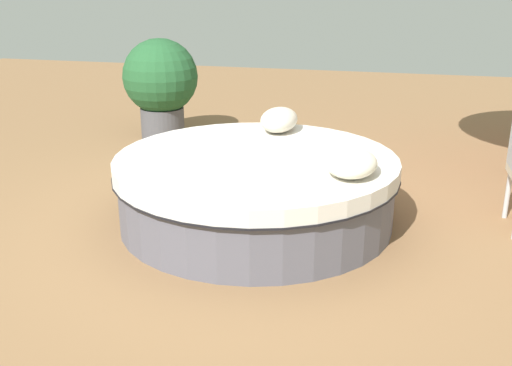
{
  "coord_description": "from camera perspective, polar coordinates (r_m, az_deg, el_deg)",
  "views": [
    {
      "loc": [
        -4.51,
        -1.08,
        1.98
      ],
      "look_at": [
        0.0,
        0.0,
        0.34
      ],
      "focal_mm": 42.48,
      "sensor_mm": 36.0,
      "label": 1
    }
  ],
  "objects": [
    {
      "name": "throw_pillow_0",
      "position": [
        4.46,
        8.96,
        1.89
      ],
      "size": [
        0.55,
        0.38,
        0.18
      ],
      "primitive_type": "ellipsoid",
      "color": "beige",
      "rests_on": "round_bed"
    },
    {
      "name": "planter",
      "position": [
        7.43,
        -8.97,
        9.33
      ],
      "size": [
        0.9,
        0.9,
        1.21
      ],
      "color": "#4C4C51",
      "rests_on": "ground_plane"
    },
    {
      "name": "round_bed",
      "position": [
        4.93,
        -0.0,
        -0.54
      ],
      "size": [
        2.29,
        2.29,
        0.56
      ],
      "color": "#595966",
      "rests_on": "ground_plane"
    },
    {
      "name": "throw_pillow_1",
      "position": [
        5.61,
        2.18,
        5.98
      ],
      "size": [
        0.54,
        0.33,
        0.21
      ],
      "primitive_type": "ellipsoid",
      "color": "beige",
      "rests_on": "round_bed"
    },
    {
      "name": "ground_plane",
      "position": [
        5.04,
        -0.0,
        -3.6
      ],
      "size": [
        16.0,
        16.0,
        0.0
      ],
      "primitive_type": "plane",
      "color": "olive"
    }
  ]
}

